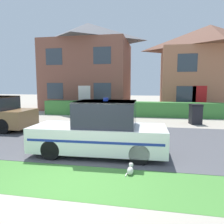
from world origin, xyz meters
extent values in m
plane|color=#A89E8E|center=(0.00, 0.00, 0.00)|extent=(80.00, 80.00, 0.00)
cube|color=#4C4C51|center=(0.00, 4.04, 0.01)|extent=(28.00, 5.93, 0.01)
cube|color=#478438|center=(0.00, 0.20, 0.00)|extent=(28.00, 1.76, 0.01)
cube|color=#3D7F38|center=(0.15, 10.80, 0.50)|extent=(12.38, 0.89, 1.00)
cylinder|color=black|center=(-1.15, 2.76, 0.30)|extent=(0.58, 0.22, 0.58)
cylinder|color=black|center=(-1.10, 1.40, 0.30)|extent=(0.58, 0.22, 0.58)
cylinder|color=black|center=(1.41, 2.85, 0.30)|extent=(0.58, 0.22, 0.58)
cylinder|color=black|center=(1.46, 1.48, 0.30)|extent=(0.58, 0.22, 0.58)
cube|color=white|center=(0.15, 2.12, 0.55)|extent=(4.18, 1.70, 0.75)
cube|color=#232833|center=(0.38, 2.13, 1.31)|extent=(1.83, 1.47, 0.77)
cube|color=white|center=(0.38, 2.13, 1.67)|extent=(1.83, 1.47, 0.04)
cube|color=navy|center=(0.13, 2.91, 0.60)|extent=(3.92, 0.14, 0.07)
cube|color=navy|center=(0.18, 1.33, 0.60)|extent=(3.92, 0.14, 0.07)
cylinder|color=#1933A5|center=(0.38, 2.13, 1.75)|extent=(0.16, 0.16, 0.11)
ellipsoid|color=silver|center=(1.29, 0.76, 0.10)|extent=(0.17, 0.24, 0.19)
ellipsoid|color=white|center=(1.30, 0.85, 0.08)|extent=(0.09, 0.07, 0.11)
sphere|color=silver|center=(1.30, 0.86, 0.21)|extent=(0.11, 0.11, 0.11)
cone|color=silver|center=(1.33, 0.85, 0.26)|extent=(0.04, 0.04, 0.05)
cone|color=silver|center=(1.27, 0.86, 0.26)|extent=(0.04, 0.04, 0.05)
cylinder|color=silver|center=(1.20, 0.69, 0.02)|extent=(0.05, 0.18, 0.03)
cylinder|color=black|center=(-4.76, 5.65, 0.35)|extent=(0.68, 0.21, 0.68)
cylinder|color=black|center=(-4.74, 4.13, 0.35)|extent=(0.68, 0.21, 0.68)
cube|color=brown|center=(-4.14, 15.25, 2.98)|extent=(7.21, 5.76, 5.97)
pyramid|color=#56565B|center=(-4.14, 15.25, 6.82)|extent=(7.57, 6.04, 1.70)
cube|color=white|center=(-3.63, 12.36, 1.05)|extent=(1.00, 0.02, 2.10)
cube|color=#333D47|center=(-6.13, 12.36, 1.67)|extent=(1.40, 0.02, 1.30)
cube|color=#333D47|center=(-2.16, 12.36, 1.67)|extent=(1.40, 0.02, 1.30)
cube|color=#333D47|center=(-6.13, 12.36, 4.41)|extent=(1.40, 0.02, 1.30)
cube|color=#333D47|center=(-2.16, 12.36, 4.41)|extent=(1.40, 0.02, 1.30)
cube|color=#A86B4C|center=(6.28, 15.56, 2.55)|extent=(7.67, 5.95, 5.09)
pyramid|color=brown|center=(6.28, 15.56, 6.09)|extent=(8.06, 6.25, 2.00)
cube|color=red|center=(5.11, 12.57, 1.05)|extent=(1.00, 0.02, 2.10)
cube|color=#333D47|center=(4.17, 12.57, 1.43)|extent=(1.40, 0.02, 1.30)
cube|color=#333D47|center=(4.17, 12.57, 3.77)|extent=(1.40, 0.02, 1.30)
cube|color=black|center=(4.13, 8.34, 0.51)|extent=(0.67, 0.66, 1.01)
cube|color=black|center=(4.13, 8.34, 1.06)|extent=(0.71, 0.70, 0.10)
camera|label=1|loc=(1.81, -4.34, 2.19)|focal=35.00mm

